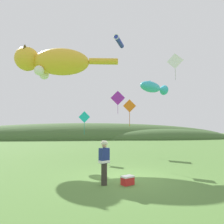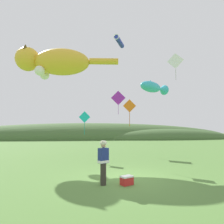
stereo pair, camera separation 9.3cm
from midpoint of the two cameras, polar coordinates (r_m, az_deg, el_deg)
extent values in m
plane|color=#517A38|center=(9.53, 3.73, -18.53)|extent=(120.00, 120.00, 0.00)
ellipsoid|color=#426033|center=(40.88, -6.29, -7.61)|extent=(61.26, 11.26, 6.34)
ellipsoid|color=#426033|center=(40.79, 15.50, -7.49)|extent=(27.47, 6.61, 3.98)
cylinder|color=#332D28|center=(8.48, -2.59, -17.26)|extent=(0.24, 0.24, 0.88)
cube|color=navy|center=(8.35, -2.58, -12.30)|extent=(0.47, 0.42, 0.60)
cube|color=white|center=(8.38, -2.58, -13.93)|extent=(0.49, 0.45, 0.10)
sphere|color=tan|center=(8.30, -2.57, -9.50)|extent=(0.20, 0.20, 0.20)
cylinder|color=beige|center=(8.29, -2.56, -8.88)|extent=(0.30, 0.30, 0.09)
cylinder|color=beige|center=(8.29, -2.56, -8.47)|extent=(0.20, 0.20, 0.07)
cylinder|color=olive|center=(9.27, -2.67, -18.26)|extent=(0.10, 0.16, 0.16)
cylinder|color=brown|center=(9.26, -3.00, -18.27)|extent=(0.02, 0.21, 0.21)
cylinder|color=brown|center=(9.27, -2.34, -18.26)|extent=(0.02, 0.21, 0.21)
cube|color=red|center=(8.59, 4.14, -19.07)|extent=(0.57, 0.50, 0.30)
cube|color=white|center=(8.55, 4.14, -17.91)|extent=(0.58, 0.51, 0.06)
ellipsoid|color=gold|center=(17.85, -14.36, 13.67)|extent=(4.89, 2.95, 2.21)
ellipsoid|color=white|center=(17.78, -15.10, 12.41)|extent=(3.15, 1.68, 1.22)
sphere|color=gold|center=(18.71, -23.23, 13.75)|extent=(1.99, 1.99, 1.99)
cone|color=#503E10|center=(18.47, -23.78, 16.39)|extent=(0.78, 0.78, 0.66)
cone|color=#503E10|center=(19.43, -22.57, 15.31)|extent=(0.78, 0.78, 0.66)
sphere|color=white|center=(17.38, -20.23, 11.07)|extent=(0.80, 0.80, 0.80)
sphere|color=white|center=(18.61, -18.96, 10.01)|extent=(0.80, 0.80, 0.80)
cylinder|color=gold|center=(17.52, -2.59, 14.26)|extent=(2.48, 0.81, 0.53)
ellipsoid|color=#33B2CC|center=(15.81, 10.79, 7.06)|extent=(2.42, 2.07, 0.83)
cone|color=#33B2CC|center=(17.09, 13.81, 6.25)|extent=(1.09, 1.11, 0.83)
cone|color=#33B2CC|center=(15.83, 10.63, 8.35)|extent=(0.54, 0.54, 0.39)
sphere|color=black|center=(15.39, 8.26, 7.61)|extent=(0.19, 0.19, 0.19)
cylinder|color=#2633A5|center=(16.98, 1.89, 19.43)|extent=(1.12, 1.81, 0.36)
torus|color=white|center=(16.17, 1.00, 20.70)|extent=(0.42, 0.24, 0.44)
cube|color=purple|center=(19.46, 1.53, 4.05)|extent=(1.39, 0.25, 1.41)
cylinder|color=black|center=(19.47, 1.53, 4.04)|extent=(0.94, 0.17, 0.02)
cube|color=#6B1A7C|center=(19.32, 1.54, 0.66)|extent=(0.03, 0.01, 0.90)
cube|color=orange|center=(13.11, 4.83, 1.76)|extent=(0.86, 0.10, 0.86)
cylinder|color=black|center=(13.12, 4.81, 1.76)|extent=(0.58, 0.07, 0.02)
cube|color=#A95011|center=(13.04, 4.85, -2.09)|extent=(0.03, 0.01, 0.90)
cube|color=#19BFBF|center=(15.36, -8.08, -1.44)|extent=(0.86, 0.25, 0.89)
cylinder|color=black|center=(15.37, -8.08, -1.44)|extent=(0.58, 0.18, 0.02)
cube|color=#118585|center=(15.34, -8.12, -4.77)|extent=(0.03, 0.02, 0.90)
cube|color=white|center=(16.97, 17.42, 13.75)|extent=(1.07, 0.69, 1.26)
cylinder|color=black|center=(16.98, 17.40, 13.74)|extent=(0.72, 0.47, 0.02)
cube|color=#A9A9A9|center=(16.67, 17.51, 10.21)|extent=(0.03, 0.02, 0.90)
camera|label=1|loc=(0.05, -90.20, 0.02)|focal=32.00mm
camera|label=2|loc=(0.05, 89.80, -0.02)|focal=32.00mm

